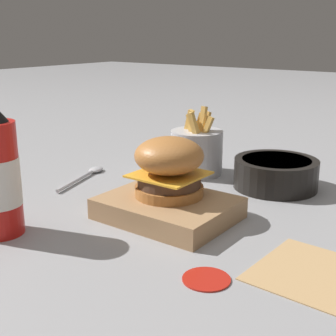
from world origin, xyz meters
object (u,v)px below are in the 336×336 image
serving_board (168,208)px  side_bowl (276,173)px  burger (169,166)px  spoon (89,173)px  fries_basket (197,151)px

serving_board → side_bowl: bearing=73.3°
burger → spoon: bearing=164.6°
serving_board → burger: bearing=118.6°
side_bowl → burger: bearing=-109.2°
serving_board → burger: (-0.01, 0.01, 0.07)m
serving_board → side_bowl: side_bowl is taller
fries_basket → side_bowl: fries_basket is taller
fries_basket → burger: bearing=-67.3°
burger → fries_basket: size_ratio=0.77×
burger → side_bowl: burger is taller
serving_board → fries_basket: fries_basket is taller
serving_board → burger: 0.07m
serving_board → spoon: (-0.27, 0.09, -0.01)m
side_bowl → serving_board: bearing=-106.7°
fries_basket → spoon: fries_basket is taller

